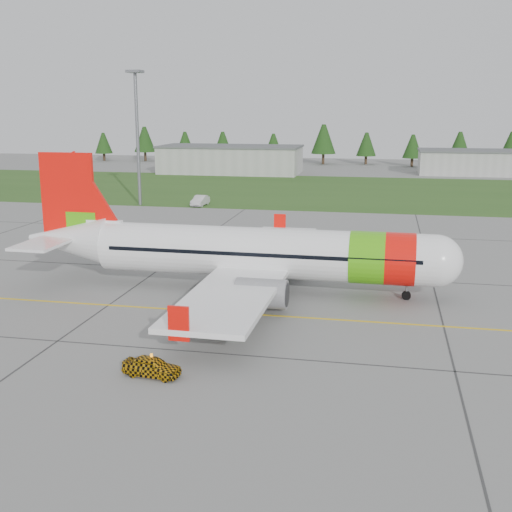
# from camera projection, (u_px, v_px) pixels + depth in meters

# --- Properties ---
(ground) EXTENTS (320.00, 320.00, 0.00)m
(ground) POSITION_uv_depth(u_px,v_px,m) (284.00, 359.00, 38.96)
(ground) COLOR gray
(ground) RESTS_ON ground
(aircraft) EXTENTS (36.92, 33.85, 11.19)m
(aircraft) POSITION_uv_depth(u_px,v_px,m) (253.00, 253.00, 52.81)
(aircraft) COLOR white
(aircraft) RESTS_ON ground
(follow_me_car) EXTENTS (1.31, 1.49, 3.39)m
(follow_me_car) POSITION_uv_depth(u_px,v_px,m) (151.00, 348.00, 36.07)
(follow_me_car) COLOR #E3A50C
(follow_me_car) RESTS_ON ground
(service_van) EXTENTS (1.76, 1.67, 4.84)m
(service_van) POSITION_uv_depth(u_px,v_px,m) (200.00, 190.00, 99.37)
(service_van) COLOR beige
(service_van) RESTS_ON ground
(grass_strip) EXTENTS (320.00, 50.00, 0.03)m
(grass_strip) POSITION_uv_depth(u_px,v_px,m) (354.00, 191.00, 117.27)
(grass_strip) COLOR #30561E
(grass_strip) RESTS_ON ground
(taxi_guideline) EXTENTS (120.00, 0.25, 0.02)m
(taxi_guideline) POSITION_uv_depth(u_px,v_px,m) (301.00, 317.00, 46.60)
(taxi_guideline) COLOR gold
(taxi_guideline) RESTS_ON ground
(hangar_west) EXTENTS (32.00, 14.00, 6.00)m
(hangar_west) POSITION_uv_depth(u_px,v_px,m) (231.00, 160.00, 149.12)
(hangar_west) COLOR #A8A8A3
(hangar_west) RESTS_ON ground
(hangar_east) EXTENTS (24.00, 12.00, 5.20)m
(hangar_east) POSITION_uv_depth(u_px,v_px,m) (473.00, 163.00, 146.24)
(hangar_east) COLOR #A8A8A3
(hangar_east) RESTS_ON ground
(floodlight_mast) EXTENTS (0.50, 0.50, 20.00)m
(floodlight_mast) POSITION_uv_depth(u_px,v_px,m) (138.00, 140.00, 98.27)
(floodlight_mast) COLOR slate
(floodlight_mast) RESTS_ON ground
(treeline) EXTENTS (160.00, 8.00, 10.00)m
(treeline) POSITION_uv_depth(u_px,v_px,m) (366.00, 146.00, 169.62)
(treeline) COLOR #1C3F14
(treeline) RESTS_ON ground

